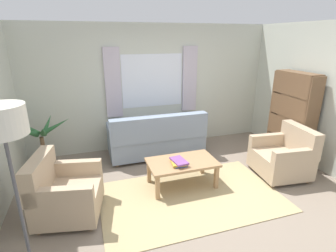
# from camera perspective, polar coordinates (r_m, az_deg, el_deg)

# --- Properties ---
(ground_plane) EXTENTS (6.24, 6.24, 0.00)m
(ground_plane) POSITION_cam_1_polar(r_m,az_deg,el_deg) (4.17, 5.06, -15.22)
(ground_plane) COLOR gray
(wall_back) EXTENTS (5.32, 0.12, 2.60)m
(wall_back) POSITION_cam_1_polar(r_m,az_deg,el_deg) (5.69, -3.53, 8.42)
(wall_back) COLOR beige
(wall_back) RESTS_ON ground_plane
(window_with_curtains) EXTENTS (1.98, 0.07, 1.40)m
(window_with_curtains) POSITION_cam_1_polar(r_m,az_deg,el_deg) (5.58, -3.34, 9.79)
(window_with_curtains) COLOR white
(area_rug) EXTENTS (2.71, 1.64, 0.01)m
(area_rug) POSITION_cam_1_polar(r_m,az_deg,el_deg) (4.16, 5.06, -15.15)
(area_rug) COLOR tan
(area_rug) RESTS_ON ground_plane
(couch) EXTENTS (1.90, 0.82, 0.92)m
(couch) POSITION_cam_1_polar(r_m,az_deg,el_deg) (5.32, -2.46, -2.78)
(couch) COLOR gray
(couch) RESTS_ON ground_plane
(armchair_left) EXTENTS (0.97, 0.99, 0.88)m
(armchair_left) POSITION_cam_1_polar(r_m,az_deg,el_deg) (3.87, -21.81, -13.33)
(armchair_left) COLOR tan
(armchair_left) RESTS_ON ground_plane
(armchair_right) EXTENTS (0.90, 0.92, 0.88)m
(armchair_right) POSITION_cam_1_polar(r_m,az_deg,el_deg) (5.02, 23.97, -6.07)
(armchair_right) COLOR tan
(armchair_right) RESTS_ON ground_plane
(coffee_table) EXTENTS (1.10, 0.64, 0.44)m
(coffee_table) POSITION_cam_1_polar(r_m,az_deg,el_deg) (4.26, 3.10, -8.37)
(coffee_table) COLOR #A87F56
(coffee_table) RESTS_ON ground_plane
(book_stack_on_table) EXTENTS (0.25, 0.34, 0.07)m
(book_stack_on_table) POSITION_cam_1_polar(r_m,az_deg,el_deg) (4.12, 2.36, -7.87)
(book_stack_on_table) COLOR #335199
(book_stack_on_table) RESTS_ON coffee_table
(potted_plant) EXTENTS (1.01, 0.97, 1.05)m
(potted_plant) POSITION_cam_1_polar(r_m,az_deg,el_deg) (5.25, -25.60, -4.47)
(potted_plant) COLOR #9E6B4C
(potted_plant) RESTS_ON ground_plane
(bookshelf) EXTENTS (0.30, 0.94, 1.72)m
(bookshelf) POSITION_cam_1_polar(r_m,az_deg,el_deg) (5.57, 25.27, 0.94)
(bookshelf) COLOR brown
(bookshelf) RESTS_ON ground_plane
(standing_lamp) EXTENTS (0.37, 0.37, 1.85)m
(standing_lamp) POSITION_cam_1_polar(r_m,az_deg,el_deg) (2.39, -32.10, -2.27)
(standing_lamp) COLOR #4C4C51
(standing_lamp) RESTS_ON ground_plane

